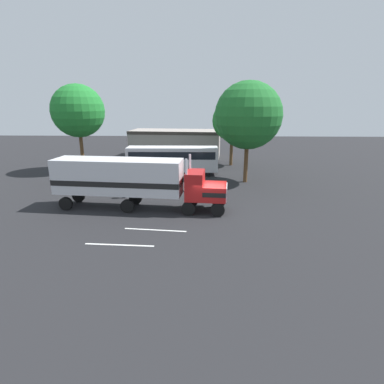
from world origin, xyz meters
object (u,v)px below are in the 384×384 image
object	(u,v)px
parked_car	(83,178)
tree_center	(78,111)
tree_left	(232,121)
tree_right	(248,116)
semi_truck	(132,179)
parked_bus	(173,158)
person_bystander	(123,189)

from	to	relation	value
parked_car	tree_center	size ratio (longest dim) A/B	0.42
tree_left	tree_right	bearing A→B (deg)	-85.68
semi_truck	tree_right	size ratio (longest dim) A/B	1.32
tree_right	tree_left	bearing A→B (deg)	94.32
parked_bus	tree_right	xyz separation A→B (m)	(8.47, -3.52, 5.19)
semi_truck	tree_center	distance (m)	18.37
person_bystander	tree_center	xyz separation A→B (m)	(-8.27, 11.86, 6.68)
parked_bus	parked_car	world-z (taller)	parked_bus
semi_truck	tree_right	bearing A→B (deg)	41.31
parked_car	parked_bus	bearing A→B (deg)	32.00
tree_left	tree_right	world-z (taller)	tree_right
semi_truck	parked_bus	size ratio (longest dim) A/B	1.30
parked_car	tree_center	world-z (taller)	tree_center
person_bystander	tree_left	distance (m)	20.45
person_bystander	tree_center	distance (m)	15.93
tree_center	tree_right	bearing A→B (deg)	-14.79
tree_right	parked_bus	bearing A→B (deg)	157.46
parked_bus	tree_center	bearing A→B (deg)	171.08
parked_bus	parked_car	distance (m)	10.79
semi_truck	parked_bus	bearing A→B (deg)	80.51
person_bystander	tree_left	size ratio (longest dim) A/B	0.18
parked_bus	tree_right	size ratio (longest dim) A/B	1.02
person_bystander	parked_bus	size ratio (longest dim) A/B	0.15
parked_bus	parked_car	bearing A→B (deg)	-148.00
tree_left	tree_center	world-z (taller)	tree_center
tree_left	parked_bus	bearing A→B (deg)	-141.54
person_bystander	parked_car	world-z (taller)	person_bystander
tree_center	tree_right	distance (m)	21.09
semi_truck	parked_car	size ratio (longest dim) A/B	3.14
parked_bus	tree_left	bearing A→B (deg)	38.46
semi_truck	person_bystander	bearing A→B (deg)	117.68
tree_left	tree_center	bearing A→B (deg)	-167.72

